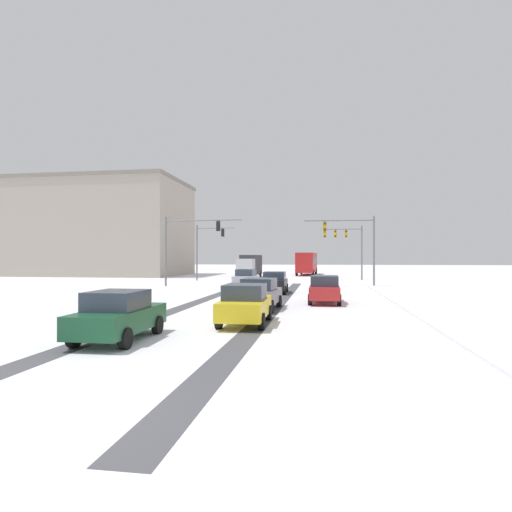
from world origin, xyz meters
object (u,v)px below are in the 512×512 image
traffic_signal_near_right (354,238)px  car_dark_green_sixth (119,315)px  traffic_signal_far_right (346,240)px  traffic_signal_near_left (187,238)px  car_black_second (275,282)px  box_truck_delivery (250,265)px  car_silver_lead (246,278)px  car_grey_fourth (260,294)px  car_yellow_cab_fifth (245,304)px  traffic_signal_far_left (207,243)px  office_building_far_left_block (104,228)px  bus_oncoming (307,262)px  car_red_third (325,289)px

traffic_signal_near_right → car_dark_green_sixth: 28.85m
traffic_signal_far_right → traffic_signal_near_right: (0.05, -12.17, -0.29)m
traffic_signal_near_left → car_black_second: (8.87, -6.15, -3.69)m
traffic_signal_near_right → box_truck_delivery: traffic_signal_near_right is taller
car_silver_lead → car_grey_fourth: bearing=-77.4°
traffic_signal_far_right → car_yellow_cab_fifth: traffic_signal_far_right is taller
traffic_signal_far_right → traffic_signal_near_left: 20.84m
traffic_signal_near_left → traffic_signal_far_left: (-0.92, 10.07, -0.18)m
traffic_signal_near_right → car_black_second: size_ratio=1.57×
traffic_signal_near_right → office_building_far_left_block: 41.31m
traffic_signal_near_right → bus_oncoming: 26.43m
car_red_third → car_grey_fourth: bearing=-132.7°
traffic_signal_near_right → car_black_second: bearing=-128.2°
box_truck_delivery → office_building_far_left_block: 24.38m
traffic_signal_near_right → car_yellow_cab_fifth: (-5.97, -23.14, -3.64)m
car_dark_green_sixth → car_grey_fourth: bearing=69.2°
traffic_signal_near_right → car_grey_fourth: bearing=-108.5°
car_black_second → car_red_third: (3.66, -6.47, 0.00)m
traffic_signal_far_left → office_building_far_left_block: 23.33m
office_building_far_left_block → car_yellow_cab_fifth: bearing=-55.5°
car_grey_fourth → car_dark_green_sixth: same height
traffic_signal_near_left → car_red_third: 18.17m
traffic_signal_near_left → car_yellow_cab_fifth: bearing=-66.1°
traffic_signal_near_right → car_silver_lead: 10.58m
box_truck_delivery → traffic_signal_far_left: bearing=-115.1°
car_black_second → car_red_third: size_ratio=1.01×
car_dark_green_sixth → traffic_signal_far_right: bearing=76.5°
traffic_signal_near_left → traffic_signal_far_left: size_ratio=1.14×
car_dark_green_sixth → office_building_far_left_block: size_ratio=0.17×
traffic_signal_near_left → car_yellow_cab_fifth: 23.38m
traffic_signal_far_left → car_black_second: size_ratio=1.57×
traffic_signal_far_left → bus_oncoming: (11.01, 17.76, -2.34)m
office_building_far_left_block → bus_oncoming: bearing=10.1°
bus_oncoming → box_truck_delivery: 12.18m
car_silver_lead → car_red_third: 14.59m
car_grey_fourth → car_yellow_cab_fifth: same height
car_red_third → traffic_signal_far_left: bearing=120.7°
car_grey_fourth → car_dark_green_sixth: bearing=-110.8°
traffic_signal_near_right → office_building_far_left_block: bearing=150.4°
car_black_second → car_yellow_cab_fifth: 14.97m
traffic_signal_far_right → box_truck_delivery: size_ratio=0.87×
traffic_signal_far_left → car_dark_green_sixth: (6.79, -35.06, -3.52)m
box_truck_delivery → car_yellow_cab_fifth: bearing=-80.6°
bus_oncoming → traffic_signal_far_left: bearing=-121.8°
car_black_second → car_yellow_cab_fifth: same height
traffic_signal_near_left → car_red_third: traffic_signal_near_left is taller
car_yellow_cab_fifth → traffic_signal_far_left: bearing=108.2°
car_red_third → box_truck_delivery: bearing=107.6°
car_silver_lead → car_dark_green_sixth: size_ratio=1.01×
office_building_far_left_block → box_truck_delivery: bearing=-10.5°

